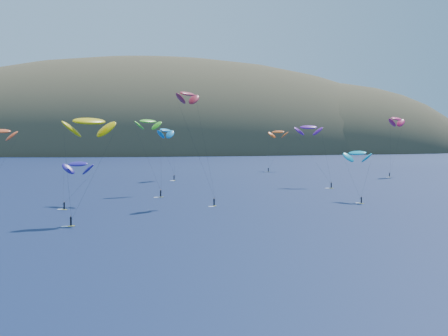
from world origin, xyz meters
name	(u,v)px	position (x,y,z in m)	size (l,w,h in m)	color
ground	(426,298)	(0.00, 0.00, 0.00)	(2800.00, 2800.00, 0.00)	black
island	(175,162)	(39.40, 562.36, -10.74)	(730.00, 300.00, 210.00)	#3D3526
kitesurfer_1	(0,131)	(-60.34, 129.22, 17.45)	(9.00, 9.69, 19.98)	yellow
kitesurfer_2	(89,121)	(-34.29, 63.57, 18.97)	(10.80, 10.50, 21.73)	yellow
kitesurfer_3	(148,122)	(-19.34, 116.97, 20.14)	(8.55, 13.99, 22.38)	yellow
kitesurfer_4	(165,130)	(-9.29, 169.22, 18.09)	(9.27, 10.46, 20.82)	yellow
kitesurfer_5	(357,153)	(30.49, 88.74, 11.91)	(7.29, 10.80, 14.01)	yellow
kitesurfer_6	(309,127)	(32.86, 133.29, 18.86)	(9.63, 13.03, 21.28)	yellow
kitesurfer_8	(397,119)	(82.93, 173.03, 22.81)	(11.41, 10.59, 25.71)	yellow
kitesurfer_9	(187,94)	(-12.27, 87.82, 25.92)	(10.17, 8.96, 28.18)	yellow
kitesurfer_10	(78,164)	(-37.48, 92.08, 9.63)	(8.66, 13.09, 11.86)	yellow
kitesurfer_11	(278,132)	(47.18, 218.04, 17.81)	(12.49, 13.50, 20.43)	yellow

